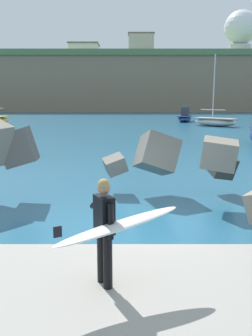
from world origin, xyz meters
The scene contains 11 objects.
ground_plane centered at (0.00, 0.00, 0.00)m, with size 400.00×400.00×0.00m, color #235B7A.
walkway_path centered at (0.00, -4.00, 0.12)m, with size 48.00×4.40×0.24m, color #9E998E.
breakwater_jetty centered at (1.42, 1.26, 1.28)m, with size 31.57×6.43×2.81m.
surfer_with_board centered at (-0.65, -3.52, 1.28)m, with size 2.02×1.49×1.78m.
boat_near_right centered at (7.28, 38.66, 0.59)m, with size 2.71×4.38×1.91m.
boat_mid_centre centered at (9.48, 31.33, 0.52)m, with size 4.96×4.68×7.70m.
mooring_buoy_inner centered at (9.02, 36.33, 0.22)m, with size 0.44×0.44×0.44m.
headland_bluff centered at (2.92, 83.16, 6.28)m, with size 80.20×34.23×12.52m.
radar_dome centered at (26.37, 79.98, 18.28)m, with size 7.72×7.72×10.27m.
station_building_west centered at (-11.45, 91.27, 14.69)m, with size 7.84×8.07×4.33m.
station_building_central centered at (3.42, 87.48, 15.69)m, with size 6.62×4.68×6.32m.
Camera 1 is at (-0.39, -8.88, 3.27)m, focal length 38.75 mm.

